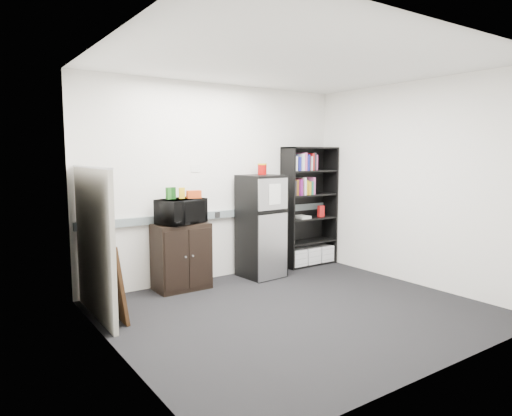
# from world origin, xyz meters

# --- Properties ---
(floor) EXTENTS (4.00, 4.00, 0.00)m
(floor) POSITION_xyz_m (0.00, 0.00, 0.00)
(floor) COLOR black
(floor) RESTS_ON ground
(wall_back) EXTENTS (4.00, 0.02, 2.70)m
(wall_back) POSITION_xyz_m (0.00, 1.75, 1.35)
(wall_back) COLOR white
(wall_back) RESTS_ON floor
(wall_right) EXTENTS (0.02, 3.50, 2.70)m
(wall_right) POSITION_xyz_m (2.00, 0.00, 1.35)
(wall_right) COLOR white
(wall_right) RESTS_ON floor
(wall_left) EXTENTS (0.02, 3.50, 2.70)m
(wall_left) POSITION_xyz_m (-2.00, 0.00, 1.35)
(wall_left) COLOR white
(wall_left) RESTS_ON floor
(ceiling) EXTENTS (4.00, 3.50, 0.02)m
(ceiling) POSITION_xyz_m (0.00, 0.00, 2.70)
(ceiling) COLOR white
(ceiling) RESTS_ON wall_back
(electrical_raceway) EXTENTS (3.92, 0.05, 0.10)m
(electrical_raceway) POSITION_xyz_m (0.00, 1.72, 0.90)
(electrical_raceway) COLOR slate
(electrical_raceway) RESTS_ON wall_back
(wall_note) EXTENTS (0.14, 0.00, 0.10)m
(wall_note) POSITION_xyz_m (-0.35, 1.74, 1.55)
(wall_note) COLOR white
(wall_note) RESTS_ON wall_back
(bookshelf) EXTENTS (0.90, 0.34, 1.85)m
(bookshelf) POSITION_xyz_m (1.53, 1.57, 0.91)
(bookshelf) COLOR black
(bookshelf) RESTS_ON floor
(cubicle_partition) EXTENTS (0.06, 1.30, 1.62)m
(cubicle_partition) POSITION_xyz_m (-1.90, 1.08, 0.81)
(cubicle_partition) COLOR gray
(cubicle_partition) RESTS_ON floor
(cabinet) EXTENTS (0.69, 0.46, 0.86)m
(cabinet) POSITION_xyz_m (-0.70, 1.50, 0.43)
(cabinet) COLOR black
(cabinet) RESTS_ON floor
(microwave) EXTENTS (0.67, 0.56, 0.32)m
(microwave) POSITION_xyz_m (-0.70, 1.48, 1.02)
(microwave) COLOR black
(microwave) RESTS_ON cabinet
(snack_box_a) EXTENTS (0.08, 0.06, 0.15)m
(snack_box_a) POSITION_xyz_m (-0.84, 1.52, 1.25)
(snack_box_a) COLOR #1F611B
(snack_box_a) RESTS_ON microwave
(snack_box_b) EXTENTS (0.08, 0.06, 0.15)m
(snack_box_b) POSITION_xyz_m (-0.79, 1.52, 1.25)
(snack_box_b) COLOR #0D3B0D
(snack_box_b) RESTS_ON microwave
(snack_box_c) EXTENTS (0.08, 0.07, 0.14)m
(snack_box_c) POSITION_xyz_m (-0.67, 1.52, 1.25)
(snack_box_c) COLOR yellow
(snack_box_c) RESTS_ON microwave
(snack_bag) EXTENTS (0.20, 0.14, 0.10)m
(snack_bag) POSITION_xyz_m (-0.52, 1.47, 1.23)
(snack_bag) COLOR #CE4414
(snack_bag) RESTS_ON microwave
(refrigerator) EXTENTS (0.59, 0.62, 1.45)m
(refrigerator) POSITION_xyz_m (0.51, 1.42, 0.72)
(refrigerator) COLOR black
(refrigerator) RESTS_ON floor
(coffee_can) EXTENTS (0.13, 0.13, 0.18)m
(coffee_can) POSITION_xyz_m (0.61, 1.55, 1.54)
(coffee_can) COLOR #A00807
(coffee_can) RESTS_ON refrigerator
(framed_poster) EXTENTS (0.14, 0.65, 0.83)m
(framed_poster) POSITION_xyz_m (-1.77, 0.93, 0.42)
(framed_poster) COLOR black
(framed_poster) RESTS_ON floor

